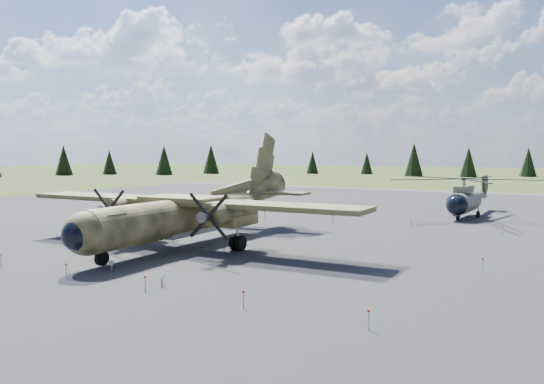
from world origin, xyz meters
The scene contains 8 objects.
ground centered at (0.00, 0.00, 0.00)m, with size 500.00×500.00×0.00m, color #4C5124.
apron centered at (0.00, 10.00, 0.00)m, with size 120.00×120.00×0.04m, color #5C5B60.
transport_plane centered at (-4.76, -0.89, 2.78)m, with size 29.28×26.65×9.68m.
helicopter_near centered at (10.88, 27.51, 3.16)m, with size 18.46×21.13×4.46m.
info_placard_left centered at (-3.18, -10.87, 0.43)m, with size 0.44×0.24×0.65m.
info_placard_right centered at (1.92, -12.18, 0.47)m, with size 0.47×0.27×0.70m.
barrier_fence centered at (-0.46, -0.08, 0.51)m, with size 33.12×29.62×0.85m.
treeline centered at (-4.16, 2.12, 4.80)m, with size 298.44×295.76×10.86m.
Camera 1 is at (20.88, -33.73, 7.15)m, focal length 35.00 mm.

